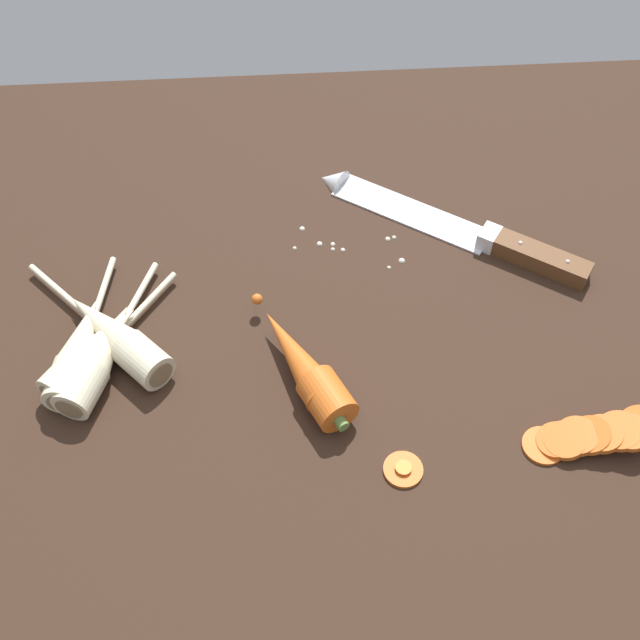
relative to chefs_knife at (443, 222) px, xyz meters
The scene contains 10 objects.
ground_plane 20.23cm from the chefs_knife, 141.64° to the right, with size 120.00×90.00×4.00cm, color #332116.
chefs_knife is the anchor object (origin of this frame).
whole_carrot 27.47cm from the chefs_knife, 130.48° to the right, with size 10.17×17.20×4.20cm.
parsnip_front 43.95cm from the chefs_knife, 157.23° to the right, with size 5.72×20.11×4.00cm.
parsnip_mid_left 42.62cm from the chefs_knife, 156.09° to the right, with size 12.90×17.24×4.00cm.
parsnip_mid_right 42.33cm from the chefs_knife, 155.06° to the right, with size 9.10×19.96×4.00cm.
parsnip_back 40.19cm from the chefs_knife, 157.53° to the right, with size 17.33×18.04×4.00cm.
carrot_slice_stack 31.49cm from the chefs_knife, 72.36° to the right, with size 13.98×4.48×3.88cm.
carrot_slice_stray_near 33.00cm from the chefs_knife, 106.04° to the right, with size 3.76×3.76×0.70cm.
mince_crumbs 11.36cm from the chefs_knife, 166.65° to the right, with size 12.85×7.44×0.76cm.
Camera 1 is at (-3.42, -51.49, 64.58)cm, focal length 42.60 mm.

